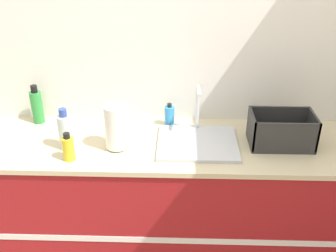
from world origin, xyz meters
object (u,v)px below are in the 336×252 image
(paper_towel_roll, at_px, (116,127))
(soap_dispenser, at_px, (170,116))
(bottle_green, at_px, (37,106))
(dish_rack, at_px, (281,133))
(bottle_yellow, at_px, (68,148))
(sink, at_px, (197,141))
(bottle_clear, at_px, (65,131))

(paper_towel_roll, bearing_deg, soap_dispenser, 45.10)
(paper_towel_roll, relative_size, soap_dispenser, 1.78)
(bottle_green, height_order, soap_dispenser, bottle_green)
(paper_towel_roll, bearing_deg, dish_rack, 4.40)
(bottle_yellow, xyz_separation_m, soap_dispenser, (0.53, 0.41, -0.01))
(paper_towel_roll, height_order, soap_dispenser, paper_towel_roll)
(dish_rack, bearing_deg, bottle_green, 171.06)
(dish_rack, distance_m, soap_dispenser, 0.67)
(sink, bearing_deg, soap_dispenser, 126.24)
(dish_rack, xyz_separation_m, soap_dispenser, (-0.64, 0.22, -0.01))
(sink, height_order, bottle_clear, sink)
(bottle_clear, distance_m, bottle_green, 0.40)
(dish_rack, relative_size, soap_dispenser, 2.42)
(dish_rack, bearing_deg, soap_dispenser, 161.24)
(sink, distance_m, soap_dispenser, 0.29)
(bottle_yellow, distance_m, soap_dispenser, 0.67)
(dish_rack, height_order, bottle_green, bottle_green)
(paper_towel_roll, height_order, bottle_clear, paper_towel_roll)
(bottle_yellow, bearing_deg, sink, 14.89)
(paper_towel_roll, relative_size, bottle_yellow, 1.64)
(bottle_green, distance_m, bottle_yellow, 0.52)
(bottle_green, xyz_separation_m, soap_dispenser, (0.83, -0.01, -0.05))
(paper_towel_roll, distance_m, bottle_green, 0.62)
(paper_towel_roll, xyz_separation_m, dish_rack, (0.93, 0.07, -0.06))
(sink, relative_size, bottle_yellow, 2.85)
(bottle_green, bearing_deg, bottle_clear, -49.91)
(sink, xyz_separation_m, paper_towel_roll, (-0.45, -0.06, 0.11))
(sink, distance_m, paper_towel_roll, 0.47)
(sink, relative_size, bottle_clear, 1.87)
(soap_dispenser, bearing_deg, sink, -53.76)
(bottle_yellow, relative_size, soap_dispenser, 1.09)
(sink, xyz_separation_m, bottle_green, (-1.00, 0.24, 0.09))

